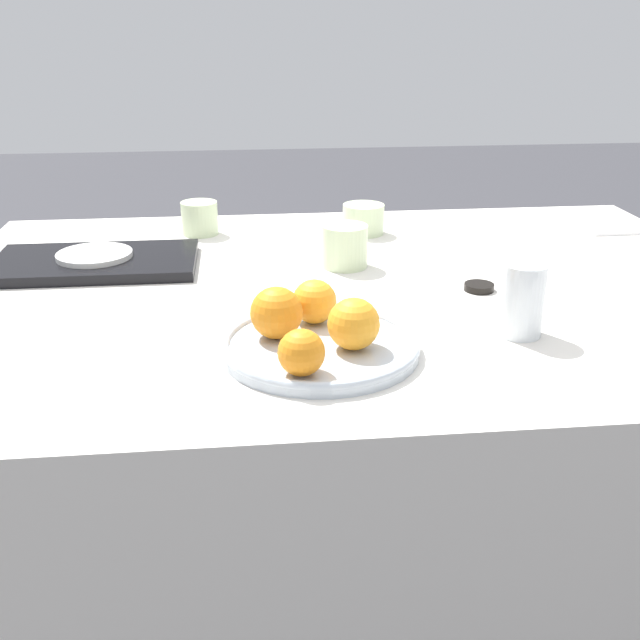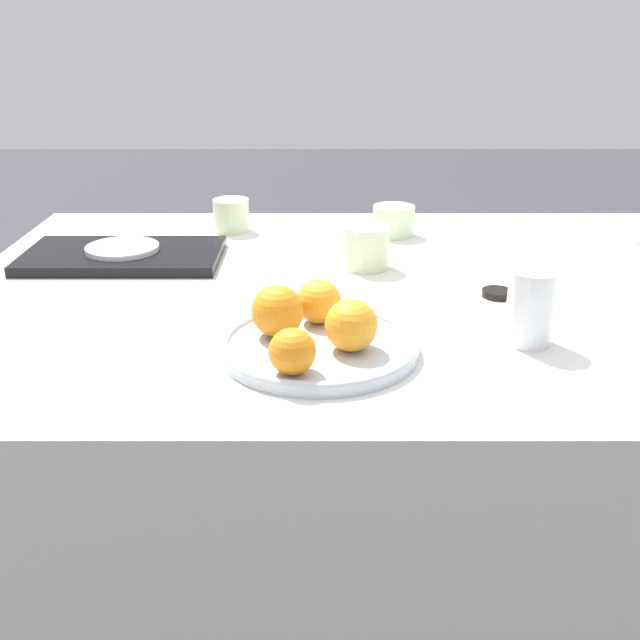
{
  "view_description": "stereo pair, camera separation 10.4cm",
  "coord_description": "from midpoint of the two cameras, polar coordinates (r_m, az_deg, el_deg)",
  "views": [
    {
      "loc": [
        -0.2,
        -1.24,
        1.2
      ],
      "look_at": [
        -0.09,
        -0.28,
        0.8
      ],
      "focal_mm": 42.0,
      "sensor_mm": 36.0,
      "label": 1
    },
    {
      "loc": [
        -0.09,
        -1.24,
        1.2
      ],
      "look_at": [
        -0.09,
        -0.28,
        0.8
      ],
      "focal_mm": 42.0,
      "sensor_mm": 36.0,
      "label": 2
    }
  ],
  "objects": [
    {
      "name": "ground_plane",
      "position": [
        1.73,
        5.22,
        -21.6
      ],
      "size": [
        12.0,
        12.0,
        0.0
      ],
      "primitive_type": "plane",
      "color": "#38383D"
    },
    {
      "name": "table",
      "position": [
        1.49,
        5.72,
        -11.14
      ],
      "size": [
        1.47,
        1.04,
        0.75
      ],
      "color": "silver",
      "rests_on": "ground_plane"
    },
    {
      "name": "fruit_platter",
      "position": [
        1.05,
        2.82,
        -2.0
      ],
      "size": [
        0.28,
        0.28,
        0.02
      ],
      "color": "#B2BCC6",
      "rests_on": "table"
    },
    {
      "name": "orange_0",
      "position": [
        1.02,
        5.38,
        -0.46
      ],
      "size": [
        0.07,
        0.07,
        0.07
      ],
      "color": "orange",
      "rests_on": "fruit_platter"
    },
    {
      "name": "orange_1",
      "position": [
        1.06,
        -0.4,
        0.63
      ],
      "size": [
        0.08,
        0.08,
        0.08
      ],
      "color": "orange",
      "rests_on": "fruit_platter"
    },
    {
      "name": "orange_2",
      "position": [
        1.11,
        2.68,
        1.38
      ],
      "size": [
        0.07,
        0.07,
        0.07
      ],
      "color": "orange",
      "rests_on": "fruit_platter"
    },
    {
      "name": "orange_3",
      "position": [
        0.95,
        1.06,
        -2.48
      ],
      "size": [
        0.06,
        0.06,
        0.06
      ],
      "color": "orange",
      "rests_on": "fruit_platter"
    },
    {
      "name": "water_glass",
      "position": [
        1.12,
        18.37,
        0.86
      ],
      "size": [
        0.07,
        0.07,
        0.11
      ],
      "color": "silver",
      "rests_on": "table"
    },
    {
      "name": "serving_tray",
      "position": [
        1.49,
        -12.79,
        4.78
      ],
      "size": [
        0.38,
        0.21,
        0.02
      ],
      "color": "black",
      "rests_on": "table"
    },
    {
      "name": "side_plate",
      "position": [
        1.49,
        -12.84,
        5.33
      ],
      "size": [
        0.14,
        0.14,
        0.01
      ],
      "color": "silver",
      "rests_on": "serving_tray"
    },
    {
      "name": "cup_0",
      "position": [
        1.64,
        7.54,
        7.49
      ],
      "size": [
        0.09,
        0.09,
        0.06
      ],
      "color": "beige",
      "rests_on": "table"
    },
    {
      "name": "cup_1",
      "position": [
        1.41,
        5.72,
        5.51
      ],
      "size": [
        0.09,
        0.09,
        0.08
      ],
      "color": "beige",
      "rests_on": "table"
    },
    {
      "name": "cup_2",
      "position": [
        1.66,
        -4.91,
        7.93
      ],
      "size": [
        0.08,
        0.08,
        0.07
      ],
      "color": "beige",
      "rests_on": "table"
    },
    {
      "name": "soy_dish",
      "position": [
        1.31,
        15.65,
        1.93
      ],
      "size": [
        0.05,
        0.05,
        0.01
      ],
      "color": "black",
      "rests_on": "table"
    }
  ]
}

